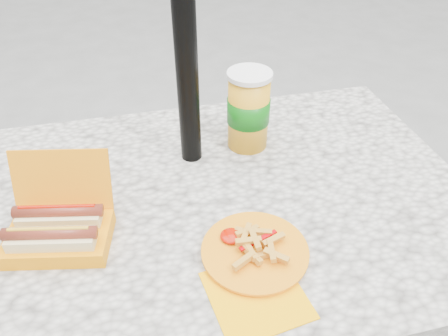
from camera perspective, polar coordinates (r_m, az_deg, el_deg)
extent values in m
cube|color=beige|center=(0.98, -2.52, -5.02)|extent=(1.20, 0.80, 0.05)
cylinder|color=black|center=(1.50, -23.94, -10.45)|extent=(0.07, 0.07, 0.70)
cylinder|color=black|center=(1.58, 13.71, -4.66)|extent=(0.07, 0.07, 0.70)
cylinder|color=black|center=(0.93, -5.27, 19.24)|extent=(0.05, 0.05, 2.20)
cube|color=orange|center=(0.92, -20.69, -8.56)|extent=(0.22, 0.16, 0.03)
cube|color=orange|center=(0.92, -20.46, -1.49)|extent=(0.20, 0.09, 0.12)
cube|color=#CFBB86|center=(0.88, -21.45, -9.04)|extent=(0.17, 0.08, 0.04)
cylinder|color=brown|center=(0.87, -21.81, -7.93)|extent=(0.17, 0.06, 0.03)
cylinder|color=gold|center=(0.86, -21.99, -7.39)|extent=(0.14, 0.04, 0.01)
cube|color=#CFBB86|center=(0.92, -20.52, -6.40)|extent=(0.17, 0.08, 0.04)
cylinder|color=brown|center=(0.91, -20.85, -5.29)|extent=(0.17, 0.06, 0.03)
cylinder|color=#A70F00|center=(0.90, -21.02, -4.75)|extent=(0.14, 0.04, 0.01)
cube|color=#FFAA00|center=(0.80, 4.25, -16.21)|extent=(0.18, 0.18, 0.00)
cylinder|color=orange|center=(0.85, 4.05, -10.82)|extent=(0.20, 0.20, 0.01)
cylinder|color=orange|center=(0.85, 4.06, -10.66)|extent=(0.21, 0.21, 0.01)
cube|color=gold|center=(0.81, 2.57, -12.03)|extent=(0.05, 0.03, 0.01)
cube|color=gold|center=(0.86, 4.62, -8.35)|extent=(0.05, 0.03, 0.01)
cube|color=gold|center=(0.83, 3.21, -9.49)|extent=(0.05, 0.02, 0.01)
cube|color=gold|center=(0.87, 3.06, -8.41)|extent=(0.05, 0.04, 0.01)
cube|color=gold|center=(0.83, 3.39, -10.69)|extent=(0.02, 0.05, 0.01)
cube|color=gold|center=(0.83, 5.00, -11.32)|extent=(0.05, 0.01, 0.01)
cube|color=gold|center=(0.82, 6.25, -10.70)|extent=(0.02, 0.05, 0.01)
cube|color=gold|center=(0.82, 3.72, -11.24)|extent=(0.03, 0.05, 0.01)
cube|color=gold|center=(0.83, 4.10, -9.29)|extent=(0.01, 0.05, 0.01)
cube|color=gold|center=(0.86, 3.05, -8.27)|extent=(0.05, 0.02, 0.01)
cube|color=gold|center=(0.86, 2.89, -8.50)|extent=(0.04, 0.05, 0.01)
cube|color=gold|center=(0.85, 6.48, -9.27)|extent=(0.05, 0.03, 0.01)
cube|color=gold|center=(0.82, 6.87, -11.28)|extent=(0.04, 0.04, 0.01)
ellipsoid|color=#A70F00|center=(0.86, 0.93, -8.86)|extent=(0.04, 0.04, 0.01)
cube|color=#A80003|center=(0.84, 4.50, -9.37)|extent=(0.08, 0.04, 0.00)
cylinder|color=orange|center=(1.08, 3.19, 7.29)|extent=(0.10, 0.10, 0.19)
cylinder|color=#0B620D|center=(1.08, 3.20, 7.55)|extent=(0.11, 0.11, 0.06)
cylinder|color=white|center=(1.03, 3.39, 12.09)|extent=(0.11, 0.11, 0.01)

